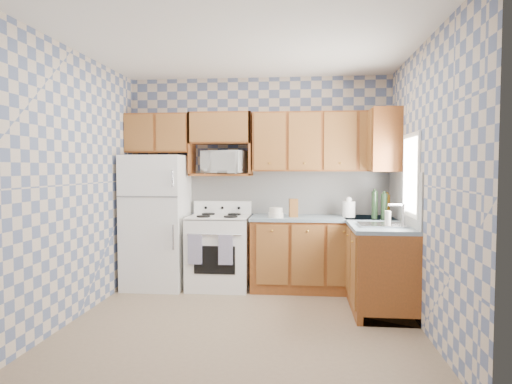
% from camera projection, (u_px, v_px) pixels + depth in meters
% --- Properties ---
extents(floor, '(3.40, 3.40, 0.00)m').
position_uv_depth(floor, '(243.00, 323.00, 4.49)').
color(floor, '#7B654F').
rests_on(floor, ground).
extents(back_wall, '(3.40, 0.02, 2.70)m').
position_uv_depth(back_wall, '(259.00, 181.00, 6.01)').
color(back_wall, slate).
rests_on(back_wall, ground).
extents(right_wall, '(0.02, 3.20, 2.70)m').
position_uv_depth(right_wall, '(424.00, 186.00, 4.25)').
color(right_wall, slate).
rests_on(right_wall, ground).
extents(backsplash_back, '(2.60, 0.02, 0.56)m').
position_uv_depth(backsplash_back, '(289.00, 193.00, 5.97)').
color(backsplash_back, silver).
rests_on(backsplash_back, back_wall).
extents(backsplash_right, '(0.02, 1.60, 0.56)m').
position_uv_depth(backsplash_right, '(403.00, 197.00, 5.05)').
color(backsplash_right, silver).
rests_on(backsplash_right, right_wall).
extents(refrigerator, '(0.75, 0.70, 1.68)m').
position_uv_depth(refrigerator, '(157.00, 221.00, 5.81)').
color(refrigerator, white).
rests_on(refrigerator, floor).
extents(stove_body, '(0.76, 0.65, 0.90)m').
position_uv_depth(stove_body, '(219.00, 253.00, 5.78)').
color(stove_body, white).
rests_on(stove_body, floor).
extents(cooktop, '(0.76, 0.65, 0.02)m').
position_uv_depth(cooktop, '(219.00, 217.00, 5.75)').
color(cooktop, silver).
rests_on(cooktop, stove_body).
extents(backguard, '(0.76, 0.08, 0.17)m').
position_uv_depth(backguard, '(223.00, 208.00, 6.02)').
color(backguard, white).
rests_on(backguard, cooktop).
extents(dish_towel_left, '(0.17, 0.02, 0.36)m').
position_uv_depth(dish_towel_left, '(195.00, 249.00, 5.45)').
color(dish_towel_left, navy).
rests_on(dish_towel_left, stove_body).
extents(dish_towel_right, '(0.17, 0.02, 0.36)m').
position_uv_depth(dish_towel_right, '(225.00, 250.00, 5.42)').
color(dish_towel_right, navy).
rests_on(dish_towel_right, stove_body).
extents(base_cabinets_back, '(1.75, 0.60, 0.88)m').
position_uv_depth(base_cabinets_back, '(322.00, 255.00, 5.68)').
color(base_cabinets_back, brown).
rests_on(base_cabinets_back, floor).
extents(base_cabinets_right, '(0.60, 1.60, 0.88)m').
position_uv_depth(base_cabinets_right, '(376.00, 264.00, 5.12)').
color(base_cabinets_right, brown).
rests_on(base_cabinets_right, floor).
extents(countertop_back, '(1.77, 0.63, 0.04)m').
position_uv_depth(countertop_back, '(322.00, 218.00, 5.65)').
color(countertop_back, slate).
rests_on(countertop_back, base_cabinets_back).
extents(countertop_right, '(0.63, 1.60, 0.04)m').
position_uv_depth(countertop_right, '(376.00, 224.00, 5.10)').
color(countertop_right, slate).
rests_on(countertop_right, base_cabinets_right).
extents(upper_cabinets_back, '(1.75, 0.33, 0.74)m').
position_uv_depth(upper_cabinets_back, '(323.00, 142.00, 5.74)').
color(upper_cabinets_back, brown).
rests_on(upper_cabinets_back, back_wall).
extents(upper_cabinets_fridge, '(0.82, 0.33, 0.50)m').
position_uv_depth(upper_cabinets_fridge, '(159.00, 134.00, 5.94)').
color(upper_cabinets_fridge, brown).
rests_on(upper_cabinets_fridge, back_wall).
extents(upper_cabinets_right, '(0.33, 0.70, 0.74)m').
position_uv_depth(upper_cabinets_right, '(383.00, 141.00, 5.48)').
color(upper_cabinets_right, brown).
rests_on(upper_cabinets_right, right_wall).
extents(microwave_shelf, '(0.80, 0.33, 0.03)m').
position_uv_depth(microwave_shelf, '(221.00, 175.00, 5.88)').
color(microwave_shelf, brown).
rests_on(microwave_shelf, back_wall).
extents(microwave, '(0.60, 0.47, 0.29)m').
position_uv_depth(microwave, '(224.00, 162.00, 5.86)').
color(microwave, white).
rests_on(microwave, microwave_shelf).
extents(sink, '(0.48, 0.40, 0.03)m').
position_uv_depth(sink, '(382.00, 225.00, 4.75)').
color(sink, '#B7B7BC').
rests_on(sink, countertop_right).
extents(window, '(0.02, 0.66, 0.86)m').
position_uv_depth(window, '(411.00, 175.00, 4.69)').
color(window, white).
rests_on(window, right_wall).
extents(bottle_0, '(0.07, 0.07, 0.33)m').
position_uv_depth(bottle_0, '(375.00, 205.00, 5.38)').
color(bottle_0, black).
rests_on(bottle_0, countertop_back).
extents(bottle_1, '(0.07, 0.07, 0.31)m').
position_uv_depth(bottle_1, '(384.00, 206.00, 5.31)').
color(bottle_1, black).
rests_on(bottle_1, countertop_back).
extents(bottle_2, '(0.07, 0.07, 0.29)m').
position_uv_depth(bottle_2, '(387.00, 207.00, 5.41)').
color(bottle_2, '#543309').
rests_on(bottle_2, countertop_back).
extents(knife_block, '(0.12, 0.12, 0.22)m').
position_uv_depth(knife_block, '(293.00, 208.00, 5.60)').
color(knife_block, brown).
rests_on(knife_block, countertop_back).
extents(electric_kettle, '(0.15, 0.15, 0.19)m').
position_uv_depth(electric_kettle, '(349.00, 209.00, 5.58)').
color(electric_kettle, white).
rests_on(electric_kettle, countertop_back).
extents(food_containers, '(0.18, 0.18, 0.12)m').
position_uv_depth(food_containers, '(276.00, 213.00, 5.53)').
color(food_containers, beige).
rests_on(food_containers, countertop_back).
extents(soap_bottle, '(0.06, 0.06, 0.17)m').
position_uv_depth(soap_bottle, '(388.00, 219.00, 4.60)').
color(soap_bottle, beige).
rests_on(soap_bottle, countertop_right).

